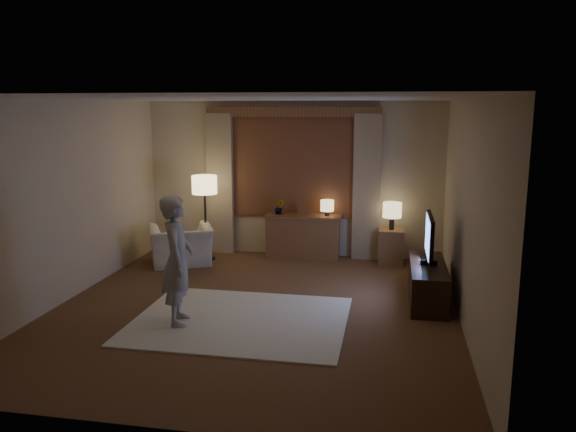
% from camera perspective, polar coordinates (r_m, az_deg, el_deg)
% --- Properties ---
extents(room, '(5.04, 5.54, 2.64)m').
position_cam_1_polar(room, '(7.32, -2.58, 1.83)').
color(room, brown).
rests_on(room, ground).
extents(rug, '(2.50, 2.00, 0.02)m').
position_cam_1_polar(rug, '(6.80, -4.87, -10.50)').
color(rug, '#ECE5C7').
rests_on(rug, floor).
extents(sideboard, '(1.20, 0.40, 0.70)m').
position_cam_1_polar(sideboard, '(9.39, 1.53, -2.22)').
color(sideboard, brown).
rests_on(sideboard, floor).
extents(picture_frame, '(0.16, 0.02, 0.20)m').
position_cam_1_polar(picture_frame, '(9.30, 1.54, 0.48)').
color(picture_frame, brown).
rests_on(picture_frame, sideboard).
extents(plant, '(0.16, 0.13, 0.30)m').
position_cam_1_polar(plant, '(9.36, -0.87, 0.86)').
color(plant, '#999999').
rests_on(plant, sideboard).
extents(table_lamp_sideboard, '(0.22, 0.22, 0.30)m').
position_cam_1_polar(table_lamp_sideboard, '(9.23, 4.00, 0.99)').
color(table_lamp_sideboard, black).
rests_on(table_lamp_sideboard, sideboard).
extents(floor_lamp, '(0.41, 0.41, 1.40)m').
position_cam_1_polar(floor_lamp, '(9.27, -8.48, 2.70)').
color(floor_lamp, black).
rests_on(floor_lamp, floor).
extents(armchair, '(1.23, 1.18, 0.63)m').
position_cam_1_polar(armchair, '(9.19, -10.81, -2.96)').
color(armchair, '#EEE1C4').
rests_on(armchair, floor).
extents(side_table, '(0.40, 0.40, 0.56)m').
position_cam_1_polar(side_table, '(9.25, 10.41, -3.05)').
color(side_table, brown).
rests_on(side_table, floor).
extents(table_lamp_side, '(0.30, 0.30, 0.44)m').
position_cam_1_polar(table_lamp_side, '(9.13, 10.53, 0.53)').
color(table_lamp_side, black).
rests_on(table_lamp_side, side_table).
extents(tv_stand, '(0.45, 1.40, 0.50)m').
position_cam_1_polar(tv_stand, '(7.57, 13.98, -6.61)').
color(tv_stand, black).
rests_on(tv_stand, floor).
extents(tv, '(0.22, 0.89, 0.64)m').
position_cam_1_polar(tv, '(7.41, 14.18, -2.15)').
color(tv, black).
rests_on(tv, tv_stand).
extents(person, '(0.49, 0.62, 1.51)m').
position_cam_1_polar(person, '(6.58, -11.17, -4.42)').
color(person, '#B5B1A7').
rests_on(person, rug).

